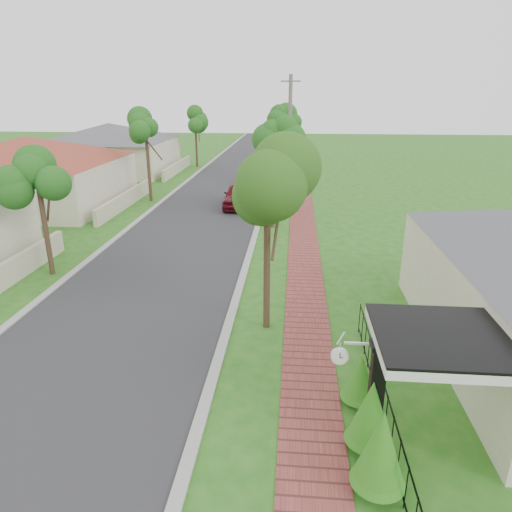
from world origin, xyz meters
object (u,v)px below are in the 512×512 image
at_px(porch_post, 375,400).
at_px(near_tree, 268,192).
at_px(parked_car_white, 254,177).
at_px(station_clock, 341,355).
at_px(utility_pole, 289,145).
at_px(parked_car_red, 239,195).

bearing_deg(porch_post, near_tree, 117.32).
relative_size(parked_car_white, near_tree, 0.71).
distance_m(near_tree, station_clock, 5.69).
height_order(porch_post, utility_pole, utility_pole).
relative_size(near_tree, station_clock, 6.19).
distance_m(porch_post, utility_pole, 21.35).
xyz_separation_m(porch_post, near_tree, (-2.64, 5.11, 3.38)).
bearing_deg(utility_pole, porch_post, -83.88).
bearing_deg(parked_car_red, parked_car_white, 87.06).
bearing_deg(near_tree, parked_car_red, 99.89).
distance_m(parked_car_white, near_tree, 24.84).
bearing_deg(parked_car_red, station_clock, -78.17).
distance_m(parked_car_red, utility_pole, 4.82).
relative_size(porch_post, parked_car_red, 0.54).
distance_m(porch_post, parked_car_white, 29.98).
bearing_deg(near_tree, porch_post, -62.68).
xyz_separation_m(parked_car_red, parked_car_white, (0.28, 7.73, -0.14)).
xyz_separation_m(porch_post, utility_pole, (-2.25, 21.00, 3.11)).
bearing_deg(utility_pole, parked_car_red, 166.58).
relative_size(parked_car_red, station_clock, 5.15).
bearing_deg(station_clock, porch_post, -28.68).
bearing_deg(near_tree, parked_car_white, 96.15).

